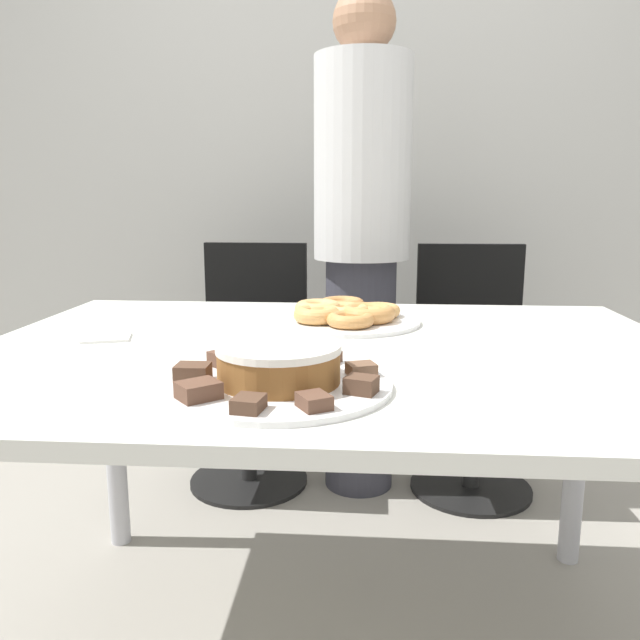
# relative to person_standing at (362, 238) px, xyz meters

# --- Properties ---
(wall_back) EXTENTS (8.00, 0.05, 2.60)m
(wall_back) POSITION_rel_person_standing_xyz_m (-0.05, 0.70, 0.38)
(wall_back) COLOR beige
(wall_back) RESTS_ON ground_plane
(table) EXTENTS (1.48, 1.07, 0.76)m
(table) POSITION_rel_person_standing_xyz_m (-0.05, -0.93, -0.25)
(table) COLOR silver
(table) RESTS_ON ground_plane
(person_standing) EXTENTS (0.33, 0.33, 1.73)m
(person_standing) POSITION_rel_person_standing_xyz_m (0.00, 0.00, 0.00)
(person_standing) COLOR #383842
(person_standing) RESTS_ON ground_plane
(office_chair_left) EXTENTS (0.45, 0.45, 0.89)m
(office_chair_left) POSITION_rel_person_standing_xyz_m (-0.41, 0.04, -0.50)
(office_chair_left) COLOR black
(office_chair_left) RESTS_ON ground_plane
(office_chair_right) EXTENTS (0.45, 0.45, 0.89)m
(office_chair_right) POSITION_rel_person_standing_xyz_m (0.41, 0.04, -0.50)
(office_chair_right) COLOR black
(office_chair_right) RESTS_ON ground_plane
(plate_cake) EXTENTS (0.37, 0.37, 0.01)m
(plate_cake) POSITION_rel_person_standing_xyz_m (-0.12, -1.22, -0.16)
(plate_cake) COLOR white
(plate_cake) RESTS_ON table
(plate_donuts) EXTENTS (0.36, 0.36, 0.01)m
(plate_donuts) POSITION_rel_person_standing_xyz_m (-0.03, -0.68, -0.16)
(plate_donuts) COLOR white
(plate_donuts) RESTS_ON table
(frosted_cake) EXTENTS (0.20, 0.20, 0.06)m
(frosted_cake) POSITION_rel_person_standing_xyz_m (-0.12, -1.22, -0.12)
(frosted_cake) COLOR brown
(frosted_cake) RESTS_ON plate_cake
(lamington_0) EXTENTS (0.05, 0.05, 0.03)m
(lamington_0) POSITION_rel_person_standing_xyz_m (-0.26, -1.22, -0.14)
(lamington_0) COLOR #513828
(lamington_0) RESTS_ON plate_cake
(lamington_1) EXTENTS (0.08, 0.08, 0.03)m
(lamington_1) POSITION_rel_person_standing_xyz_m (-0.23, -1.31, -0.14)
(lamington_1) COLOR brown
(lamington_1) RESTS_ON plate_cake
(lamington_2) EXTENTS (0.05, 0.05, 0.02)m
(lamington_2) POSITION_rel_person_standing_xyz_m (-0.15, -1.36, -0.14)
(lamington_2) COLOR #513828
(lamington_2) RESTS_ON plate_cake
(lamington_3) EXTENTS (0.06, 0.06, 0.02)m
(lamington_3) POSITION_rel_person_standing_xyz_m (-0.05, -1.34, -0.14)
(lamington_3) COLOR brown
(lamington_3) RESTS_ON plate_cake
(lamington_4) EXTENTS (0.06, 0.05, 0.03)m
(lamington_4) POSITION_rel_person_standing_xyz_m (0.01, -1.27, -0.14)
(lamington_4) COLOR #513828
(lamington_4) RESTS_ON plate_cake
(lamington_5) EXTENTS (0.06, 0.05, 0.02)m
(lamington_5) POSITION_rel_person_standing_xyz_m (0.01, -1.17, -0.14)
(lamington_5) COLOR brown
(lamington_5) RESTS_ON plate_cake
(lamington_6) EXTENTS (0.06, 0.06, 0.02)m
(lamington_6) POSITION_rel_person_standing_xyz_m (-0.05, -1.10, -0.14)
(lamington_6) COLOR brown
(lamington_6) RESTS_ON plate_cake
(lamington_7) EXTENTS (0.05, 0.06, 0.02)m
(lamington_7) POSITION_rel_person_standing_xyz_m (-0.15, -1.08, -0.14)
(lamington_7) COLOR brown
(lamington_7) RESTS_ON plate_cake
(lamington_8) EXTENTS (0.07, 0.07, 0.03)m
(lamington_8) POSITION_rel_person_standing_xyz_m (-0.23, -1.13, -0.14)
(lamington_8) COLOR brown
(lamington_8) RESTS_ON plate_cake
(donut_0) EXTENTS (0.11, 0.11, 0.04)m
(donut_0) POSITION_rel_person_standing_xyz_m (-0.03, -0.68, -0.14)
(donut_0) COLOR #E5AD66
(donut_0) RESTS_ON plate_donuts
(donut_1) EXTENTS (0.13, 0.13, 0.04)m
(donut_1) POSITION_rel_person_standing_xyz_m (0.02, -0.71, -0.13)
(donut_1) COLOR #D18E4C
(donut_1) RESTS_ON plate_donuts
(donut_2) EXTENTS (0.11, 0.11, 0.03)m
(donut_2) POSITION_rel_person_standing_xyz_m (0.05, -0.65, -0.14)
(donut_2) COLOR tan
(donut_2) RESTS_ON plate_donuts
(donut_3) EXTENTS (0.12, 0.12, 0.04)m
(donut_3) POSITION_rel_person_standing_xyz_m (-0.04, -0.59, -0.13)
(donut_3) COLOR #C68447
(donut_3) RESTS_ON plate_donuts
(donut_4) EXTENTS (0.12, 0.12, 0.04)m
(donut_4) POSITION_rel_person_standing_xyz_m (-0.10, -0.66, -0.13)
(donut_4) COLOR #E5AD66
(donut_4) RESTS_ON plate_donuts
(donut_5) EXTENTS (0.11, 0.11, 0.04)m
(donut_5) POSITION_rel_person_standing_xyz_m (-0.10, -0.73, -0.13)
(donut_5) COLOR tan
(donut_5) RESTS_ON plate_donuts
(donut_6) EXTENTS (0.11, 0.11, 0.03)m
(donut_6) POSITION_rel_person_standing_xyz_m (-0.02, -0.77, -0.14)
(donut_6) COLOR #D18E4C
(donut_6) RESTS_ON plate_donuts
(napkin) EXTENTS (0.12, 0.11, 0.01)m
(napkin) POSITION_rel_person_standing_xyz_m (-0.55, -0.90, -0.16)
(napkin) COLOR white
(napkin) RESTS_ON table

